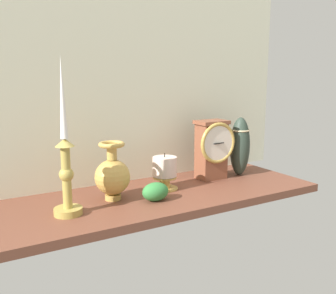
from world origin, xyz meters
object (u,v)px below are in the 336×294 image
Objects in this scene: candlestick_tall_left at (66,165)px; brass_vase_bulbous at (112,175)px; pillar_candle_front at (165,171)px; mantel_clock at (212,148)px; tall_ceramic_vase at (240,146)px.

candlestick_tall_left is 2.40× the size of brass_vase_bulbous.
candlestick_tall_left is 3.52× the size of pillar_candle_front.
candlestick_tall_left is 16.60cm from brass_vase_bulbous.
mantel_clock is 0.50× the size of candlestick_tall_left.
pillar_candle_front is (32.55, 6.67, -7.42)cm from candlestick_tall_left.
mantel_clock is at bearing 5.32° from brass_vase_bulbous.
tall_ceramic_vase is (64.19, 8.17, -2.70)cm from candlestick_tall_left.
pillar_candle_front is 32.03cm from tall_ceramic_vase.
candlestick_tall_left reaches higher than pillar_candle_front.
brass_vase_bulbous reaches higher than pillar_candle_front.
mantel_clock is 20.80cm from pillar_candle_front.
pillar_candle_front is (-20.08, -2.21, -4.97)cm from mantel_clock.
pillar_candle_front is at bearing -177.30° from tall_ceramic_vase.
brass_vase_bulbous is 49.79cm from tall_ceramic_vase.
tall_ceramic_vase is (11.56, -0.72, -0.25)cm from mantel_clock.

